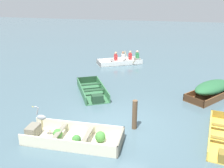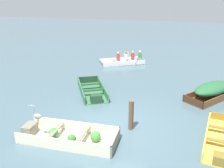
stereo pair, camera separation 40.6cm
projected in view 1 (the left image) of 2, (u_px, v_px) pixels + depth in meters
name	position (u px, v px, depth m)	size (l,w,h in m)	color
ground_plane	(114.00, 127.00, 9.42)	(80.00, 80.00, 0.00)	#47606B
dinghy_cream_foreground	(71.00, 137.00, 8.47)	(3.37, 1.37, 0.42)	beige
skiff_green_mid_moored	(93.00, 91.00, 12.47)	(2.44, 3.13, 0.40)	#387047
skiff_wooden_brown_far_moored	(212.00, 88.00, 12.08)	(2.70, 3.06, 0.76)	brown
rowboat_white_with_crew	(123.00, 61.00, 17.95)	(3.29, 2.78, 0.89)	white
heron_on_dinghy	(41.00, 117.00, 8.30)	(0.46, 0.17, 0.84)	olive
mooring_post	(135.00, 115.00, 9.13)	(0.18, 0.18, 1.13)	brown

